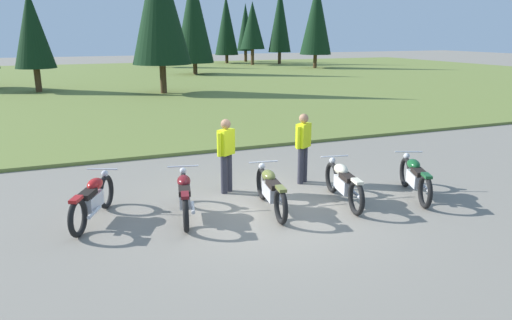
{
  "coord_description": "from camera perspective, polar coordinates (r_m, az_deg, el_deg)",
  "views": [
    {
      "loc": [
        -3.58,
        -8.27,
        3.47
      ],
      "look_at": [
        0.0,
        0.6,
        0.9
      ],
      "focal_mm": 33.21,
      "sensor_mm": 36.0,
      "label": 1
    }
  ],
  "objects": [
    {
      "name": "rider_checking_bike",
      "position": [
        10.45,
        -3.62,
        1.05
      ],
      "size": [
        0.48,
        0.38,
        1.67
      ],
      "color": "#2D2D38",
      "rests_on": "ground"
    },
    {
      "name": "grass_moorland",
      "position": [
        35.58,
        -16.33,
        8.95
      ],
      "size": [
        80.0,
        44.0,
        0.1
      ],
      "primitive_type": "cube",
      "color": "olive",
      "rests_on": "ground"
    },
    {
      "name": "motorcycle_maroon",
      "position": [
        9.26,
        -8.6,
        -4.25
      ],
      "size": [
        0.71,
        2.07,
        0.88
      ],
      "color": "black",
      "rests_on": "ground"
    },
    {
      "name": "motorcycle_cream",
      "position": [
        10.09,
        10.48,
        -2.7
      ],
      "size": [
        0.68,
        2.08,
        0.88
      ],
      "color": "black",
      "rests_on": "ground"
    },
    {
      "name": "forest_treeline",
      "position": [
        41.71,
        -8.54,
        16.2
      ],
      "size": [
        35.57,
        29.91,
        8.49
      ],
      "color": "#47331E",
      "rests_on": "ground"
    },
    {
      "name": "motorcycle_red",
      "position": [
        9.48,
        -19.05,
        -4.48
      ],
      "size": [
        1.02,
        1.95,
        0.88
      ],
      "color": "black",
      "rests_on": "ground"
    },
    {
      "name": "rider_with_back_turned",
      "position": [
        11.17,
        5.7,
        1.92
      ],
      "size": [
        0.48,
        0.38,
        1.67
      ],
      "color": "#2D2D38",
      "rests_on": "ground"
    },
    {
      "name": "motorcycle_british_green",
      "position": [
        10.87,
        18.6,
        -1.97
      ],
      "size": [
        0.99,
        1.97,
        0.88
      ],
      "color": "black",
      "rests_on": "ground"
    },
    {
      "name": "ground_plane",
      "position": [
        9.66,
        1.34,
        -6.03
      ],
      "size": [
        140.0,
        140.0,
        0.0
      ],
      "primitive_type": "plane",
      "color": "gray"
    },
    {
      "name": "motorcycle_olive",
      "position": [
        9.5,
        1.78,
        -3.59
      ],
      "size": [
        0.62,
        2.09,
        0.88
      ],
      "color": "black",
      "rests_on": "ground"
    }
  ]
}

